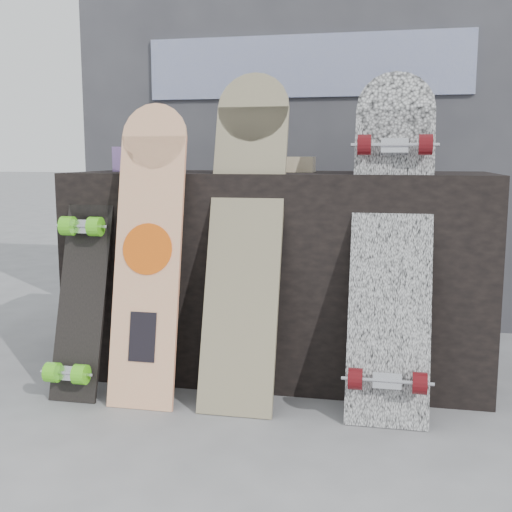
% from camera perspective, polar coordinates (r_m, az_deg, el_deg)
% --- Properties ---
extents(ground, '(60.00, 60.00, 0.00)m').
position_cam_1_polar(ground, '(2.21, -0.21, -14.06)').
color(ground, slate).
rests_on(ground, ground).
extents(vendor_table, '(1.60, 0.60, 0.80)m').
position_cam_1_polar(vendor_table, '(2.57, 2.11, -1.49)').
color(vendor_table, black).
rests_on(vendor_table, ground).
extents(booth, '(2.40, 0.22, 2.20)m').
position_cam_1_polar(booth, '(3.38, 4.68, 12.91)').
color(booth, '#343439').
rests_on(booth, ground).
extents(merch_box_purple, '(0.18, 0.12, 0.10)m').
position_cam_1_polar(merch_box_purple, '(2.72, -10.39, 8.47)').
color(merch_box_purple, '#54366F').
rests_on(merch_box_purple, vendor_table).
extents(merch_box_small, '(0.14, 0.14, 0.12)m').
position_cam_1_polar(merch_box_small, '(2.51, 11.46, 8.64)').
color(merch_box_small, '#54366F').
rests_on(merch_box_small, vendor_table).
extents(merch_box_flat, '(0.22, 0.10, 0.06)m').
position_cam_1_polar(merch_box_flat, '(2.57, 2.74, 8.14)').
color(merch_box_flat, '#D1B78C').
rests_on(merch_box_flat, vendor_table).
extents(longboard_geisha, '(0.24, 0.25, 1.05)m').
position_cam_1_polar(longboard_geisha, '(2.28, -9.54, 0.98)').
color(longboard_geisha, beige).
rests_on(longboard_geisha, ground).
extents(longboard_celtic, '(0.26, 0.38, 1.16)m').
position_cam_1_polar(longboard_celtic, '(2.24, -0.91, 2.59)').
color(longboard_celtic, beige).
rests_on(longboard_celtic, ground).
extents(longboard_cascadia, '(0.27, 0.42, 1.16)m').
position_cam_1_polar(longboard_cascadia, '(2.19, 11.98, 1.81)').
color(longboard_cascadia, white).
rests_on(longboard_cascadia, ground).
extents(skateboard_dark, '(0.18, 0.31, 0.78)m').
position_cam_1_polar(skateboard_dark, '(2.40, -15.30, -2.66)').
color(skateboard_dark, black).
rests_on(skateboard_dark, ground).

